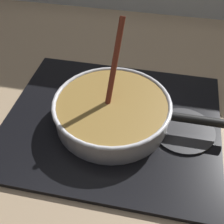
% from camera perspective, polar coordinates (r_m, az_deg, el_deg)
% --- Properties ---
extents(ground, '(2.40, 1.60, 0.04)m').
position_cam_1_polar(ground, '(0.75, -3.72, -9.41)').
color(ground, '#9E8466').
extents(hob_plate, '(0.56, 0.48, 0.01)m').
position_cam_1_polar(hob_plate, '(0.80, -0.00, -1.86)').
color(hob_plate, black).
rests_on(hob_plate, ground).
extents(burner_ring, '(0.20, 0.20, 0.01)m').
position_cam_1_polar(burner_ring, '(0.79, 0.00, -1.36)').
color(burner_ring, '#592D0C').
rests_on(burner_ring, hob_plate).
extents(spare_burner, '(0.16, 0.16, 0.01)m').
position_cam_1_polar(spare_burner, '(0.79, 13.36, -3.36)').
color(spare_burner, '#262628').
rests_on(spare_burner, hob_plate).
extents(cooking_pan, '(0.45, 0.30, 0.26)m').
position_cam_1_polar(cooking_pan, '(0.77, 0.11, 0.27)').
color(cooking_pan, silver).
rests_on(cooking_pan, hob_plate).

